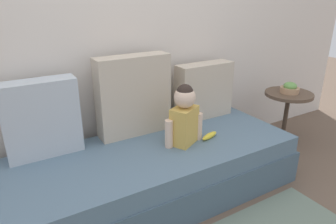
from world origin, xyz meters
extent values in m
plane|color=brown|center=(0.00, 0.00, 0.00)|extent=(12.00, 12.00, 0.00)
cube|color=silver|center=(0.00, 0.54, 1.12)|extent=(5.31, 0.10, 2.24)
cube|color=#495F70|center=(0.00, 0.00, 0.13)|extent=(2.11, 0.82, 0.25)
cube|color=slate|center=(0.00, 0.00, 0.32)|extent=(2.04, 0.79, 0.14)
cube|color=#B2BCC6|center=(-0.65, 0.31, 0.64)|extent=(0.47, 0.16, 0.51)
cube|color=#C1B29E|center=(0.00, 0.31, 0.69)|extent=(0.55, 0.16, 0.60)
cube|color=#C1B29E|center=(0.65, 0.31, 0.62)|extent=(0.50, 0.16, 0.47)
cube|color=gold|center=(0.23, -0.03, 0.53)|extent=(0.24, 0.21, 0.27)
sphere|color=beige|center=(0.23, -0.03, 0.74)|extent=(0.15, 0.15, 0.15)
sphere|color=#2D231E|center=(0.23, -0.03, 0.77)|extent=(0.12, 0.12, 0.12)
cylinder|color=beige|center=(0.10, -0.03, 0.49)|extent=(0.06, 0.06, 0.20)
cylinder|color=beige|center=(0.35, -0.03, 0.49)|extent=(0.06, 0.06, 0.20)
ellipsoid|color=yellow|center=(0.43, -0.07, 0.41)|extent=(0.18, 0.09, 0.04)
cylinder|color=brown|center=(1.46, 0.07, 0.52)|extent=(0.43, 0.43, 0.03)
cylinder|color=#453528|center=(1.46, 0.07, 0.25)|extent=(0.04, 0.04, 0.51)
cylinder|color=#453528|center=(1.46, 0.07, 0.01)|extent=(0.24, 0.24, 0.02)
cylinder|color=tan|center=(1.46, 0.07, 0.56)|extent=(0.17, 0.17, 0.05)
ellipsoid|color=#669E4C|center=(1.46, 0.07, 0.60)|extent=(0.12, 0.12, 0.07)
camera|label=1|loc=(-0.89, -1.67, 1.41)|focal=32.75mm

